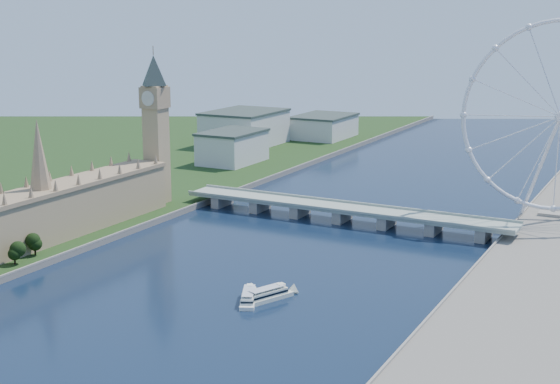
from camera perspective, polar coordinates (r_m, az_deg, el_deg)
The scene contains 7 objects.
parliament_range at distance 459.54m, azimuth -16.96°, elevation -1.60°, with size 24.00×200.00×70.00m.
big_ben at distance 531.68m, azimuth -9.12°, elevation 5.94°, with size 20.02×20.02×110.00m.
westminster_bridge at distance 497.99m, azimuth 4.58°, elevation -1.41°, with size 220.00×22.00×9.50m.
london_eye at distance 508.11m, azimuth 19.82°, elevation 5.15°, with size 113.60×39.12×124.30m.
city_skyline at distance 728.95m, azimuth 15.58°, elevation 3.49°, with size 505.00×280.00×32.00m.
tour_boat_near at distance 360.60m, azimuth -2.31°, elevation -8.03°, with size 6.86×27.00×5.94m, color white, non-canonical shape.
tour_boat_far at distance 362.50m, azimuth -0.94°, elevation -7.91°, with size 7.42×29.09×6.42m, color #E9EACB, non-canonical shape.
Camera 1 is at (188.56, -144.82, 127.36)m, focal length 50.00 mm.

